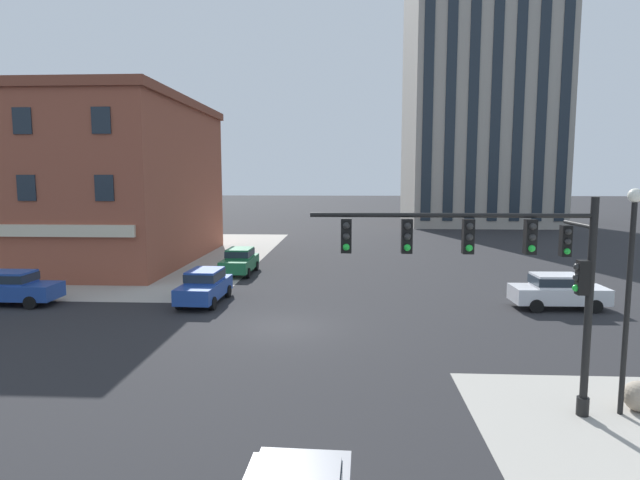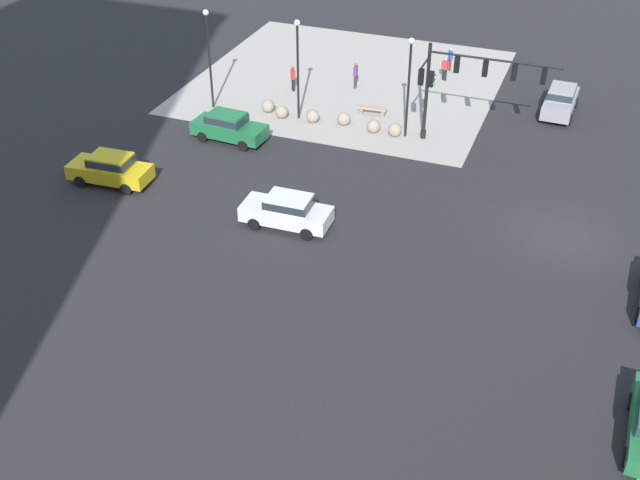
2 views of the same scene
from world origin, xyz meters
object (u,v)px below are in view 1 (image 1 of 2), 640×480
object	(u,v)px
bollard_sphere_curb_a	(639,396)
car_cross_westbound	(558,290)
car_main_northbound_near	(205,285)
car_main_mid	(12,287)
car_parked_curb	(240,260)
street_lamp_corner_near	(629,277)
traffic_signal_main	(514,265)

from	to	relation	value
bollard_sphere_curb_a	car_cross_westbound	distance (m)	11.61
bollard_sphere_curb_a	car_main_northbound_near	distance (m)	19.14
bollard_sphere_curb_a	car_main_mid	size ratio (longest dim) A/B	0.19
car_main_northbound_near	car_cross_westbound	size ratio (longest dim) A/B	1.00
car_cross_westbound	car_parked_curb	bearing A→B (deg)	154.24
street_lamp_corner_near	car_main_northbound_near	world-z (taller)	street_lamp_corner_near
bollard_sphere_curb_a	car_cross_westbound	bearing A→B (deg)	79.16
car_main_northbound_near	traffic_signal_main	bearing A→B (deg)	-45.69
car_cross_westbound	bollard_sphere_curb_a	bearing A→B (deg)	-100.84
street_lamp_corner_near	car_parked_curb	bearing A→B (deg)	125.93
car_main_northbound_near	car_parked_curb	distance (m)	8.02
traffic_signal_main	car_main_northbound_near	world-z (taller)	traffic_signal_main
traffic_signal_main	car_cross_westbound	world-z (taller)	traffic_signal_main
bollard_sphere_curb_a	car_parked_curb	distance (m)	24.77
car_cross_westbound	car_main_mid	size ratio (longest dim) A/B	1.01
car_cross_westbound	car_parked_curb	xyz separation A→B (m)	(-17.21, 8.30, 0.00)
traffic_signal_main	car_main_mid	bearing A→B (deg)	152.54
car_main_northbound_near	car_main_mid	world-z (taller)	same
traffic_signal_main	street_lamp_corner_near	world-z (taller)	street_lamp_corner_near
traffic_signal_main	car_parked_curb	xyz separation A→B (m)	(-11.47, 19.89, -3.10)
bollard_sphere_curb_a	car_parked_curb	size ratio (longest dim) A/B	0.19
bollard_sphere_curb_a	street_lamp_corner_near	xyz separation A→B (m)	(-0.59, -0.23, 3.32)
bollard_sphere_curb_a	street_lamp_corner_near	distance (m)	3.38
car_main_northbound_near	car_parked_curb	xyz separation A→B (m)	(0.13, 8.01, 0.00)
street_lamp_corner_near	traffic_signal_main	bearing A→B (deg)	179.55
car_main_northbound_near	car_cross_westbound	xyz separation A→B (m)	(17.33, -0.29, 0.00)
car_cross_westbound	car_main_mid	distance (m)	26.77
car_main_mid	car_parked_curb	bearing A→B (deg)	43.19
car_main_northbound_near	car_parked_curb	bearing A→B (deg)	89.10
traffic_signal_main	car_main_northbound_near	size ratio (longest dim) A/B	1.66
street_lamp_corner_near	car_main_northbound_near	size ratio (longest dim) A/B	1.35
bollard_sphere_curb_a	car_cross_westbound	world-z (taller)	car_cross_westbound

